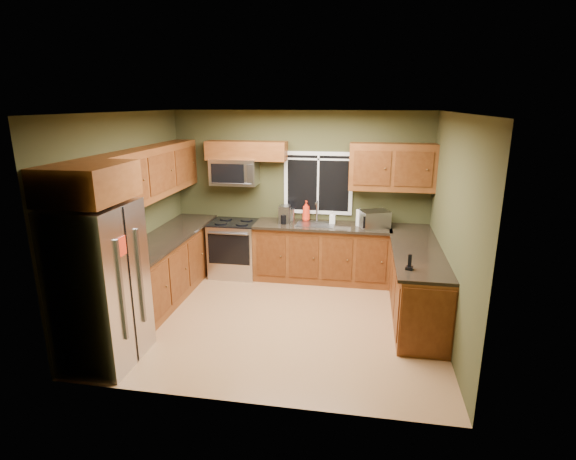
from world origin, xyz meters
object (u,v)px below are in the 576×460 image
(soap_bottle_a, at_px, (306,211))
(paper_towel_roll, at_px, (359,218))
(refrigerator, at_px, (100,285))
(cordless_phone, at_px, (410,265))
(toaster_oven, at_px, (374,219))
(microwave, at_px, (234,172))
(coffee_maker, at_px, (284,215))
(soap_bottle_b, at_px, (332,217))
(kettle, at_px, (290,214))
(range, at_px, (235,248))

(soap_bottle_a, bearing_deg, paper_towel_roll, -11.61)
(refrigerator, relative_size, cordless_phone, 9.77)
(refrigerator, bearing_deg, toaster_oven, 42.86)
(soap_bottle_a, bearing_deg, microwave, -175.39)
(coffee_maker, height_order, paper_towel_roll, coffee_maker)
(toaster_oven, bearing_deg, coffee_maker, 178.34)
(microwave, xyz_separation_m, soap_bottle_b, (1.61, -0.02, -0.69))
(coffee_maker, distance_m, soap_bottle_a, 0.39)
(refrigerator, distance_m, soap_bottle_a, 3.54)
(soap_bottle_a, distance_m, cordless_phone, 2.52)
(soap_bottle_b, height_order, cordless_phone, soap_bottle_b)
(microwave, distance_m, toaster_oven, 2.37)
(kettle, distance_m, soap_bottle_b, 0.69)
(toaster_oven, height_order, cordless_phone, toaster_oven)
(microwave, distance_m, soap_bottle_b, 1.75)
(microwave, height_order, kettle, microwave)
(toaster_oven, height_order, soap_bottle_a, soap_bottle_a)
(paper_towel_roll, bearing_deg, kettle, 175.99)
(coffee_maker, height_order, soap_bottle_a, soap_bottle_a)
(cordless_phone, bearing_deg, soap_bottle_a, 126.04)
(paper_towel_roll, bearing_deg, refrigerator, -134.04)
(range, height_order, soap_bottle_a, soap_bottle_a)
(refrigerator, relative_size, kettle, 7.08)
(paper_towel_roll, distance_m, soap_bottle_a, 0.89)
(microwave, xyz_separation_m, cordless_phone, (2.65, -1.95, -0.73))
(microwave, xyz_separation_m, soap_bottle_a, (1.17, 0.09, -0.62))
(range, height_order, coffee_maker, coffee_maker)
(kettle, bearing_deg, refrigerator, -119.05)
(paper_towel_roll, relative_size, soap_bottle_a, 0.85)
(toaster_oven, distance_m, kettle, 1.36)
(refrigerator, bearing_deg, coffee_maker, 61.16)
(refrigerator, height_order, cordless_phone, refrigerator)
(paper_towel_roll, bearing_deg, coffee_maker, -178.32)
(refrigerator, bearing_deg, microwave, 76.66)
(range, bearing_deg, soap_bottle_b, 4.08)
(coffee_maker, xyz_separation_m, cordless_phone, (1.81, -1.83, -0.08))
(toaster_oven, xyz_separation_m, paper_towel_roll, (-0.23, 0.08, -0.01))
(microwave, xyz_separation_m, toaster_oven, (2.27, -0.16, -0.66))
(microwave, height_order, soap_bottle_a, microwave)
(paper_towel_roll, bearing_deg, range, -178.55)
(coffee_maker, xyz_separation_m, soap_bottle_b, (0.77, 0.10, -0.03))
(microwave, bearing_deg, toaster_oven, -4.05)
(microwave, bearing_deg, kettle, -0.38)
(kettle, xyz_separation_m, soap_bottle_b, (0.69, -0.02, -0.02))
(toaster_oven, distance_m, soap_bottle_a, 1.13)
(kettle, bearing_deg, coffee_maker, -123.94)
(kettle, distance_m, soap_bottle_a, 0.27)
(soap_bottle_a, bearing_deg, coffee_maker, -146.65)
(soap_bottle_b, bearing_deg, soap_bottle_a, 165.30)
(microwave, xyz_separation_m, kettle, (0.92, -0.01, -0.67))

